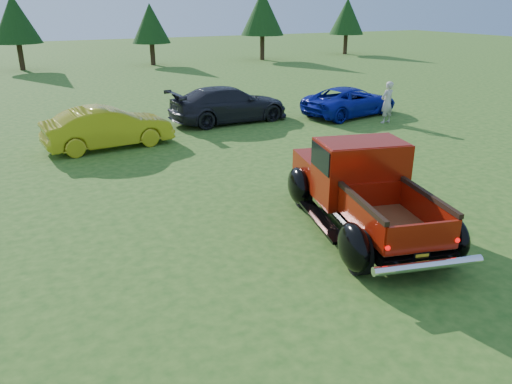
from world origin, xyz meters
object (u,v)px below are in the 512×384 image
object	(u,v)px
pickup_truck	(359,185)
show_car_blue	(350,101)
tree_far_east	(347,16)
show_car_yellow	(108,127)
tree_mid_right	(150,24)
tree_east	(262,13)
show_car_grey	(229,104)
tree_mid_left	(15,19)
spectator	(387,102)

from	to	relation	value
pickup_truck	show_car_blue	xyz separation A→B (m)	(6.45, 8.99, -0.27)
tree_far_east	show_car_yellow	world-z (taller)	tree_far_east
tree_mid_right	show_car_blue	world-z (taller)	tree_mid_right
show_car_blue	tree_east	bearing A→B (deg)	-27.58
show_car_grey	show_car_yellow	bearing A→B (deg)	106.26
show_car_grey	tree_mid_right	bearing A→B (deg)	-9.80
show_car_grey	show_car_blue	size ratio (longest dim) A/B	1.12
tree_mid_left	show_car_yellow	world-z (taller)	tree_mid_left
tree_mid_right	show_car_yellow	world-z (taller)	tree_mid_right
show_car_yellow	show_car_grey	distance (m)	5.29
show_car_yellow	spectator	world-z (taller)	spectator
tree_mid_right	tree_mid_left	bearing A→B (deg)	173.66
tree_east	show_car_blue	bearing A→B (deg)	-107.39
pickup_truck	spectator	xyz separation A→B (m)	(6.86, 7.21, -0.06)
tree_mid_left	spectator	size ratio (longest dim) A/B	3.10
pickup_truck	show_car_grey	bearing A→B (deg)	95.31
tree_east	show_car_grey	size ratio (longest dim) A/B	1.14
tree_east	spectator	world-z (taller)	tree_east
tree_east	spectator	bearing A→B (deg)	-105.12
show_car_yellow	spectator	xyz separation A→B (m)	(10.40, -1.22, 0.14)
tree_far_east	show_car_grey	distance (m)	29.20
tree_east	pickup_truck	distance (m)	32.60
tree_mid_left	show_car_yellow	distance (m)	23.06
show_car_yellow	show_car_grey	size ratio (longest dim) A/B	0.85
tree_east	show_car_blue	world-z (taller)	tree_east
tree_east	show_car_blue	xyz separation A→B (m)	(-6.51, -20.79, -3.06)
tree_mid_left	show_car_blue	bearing A→B (deg)	-62.74
tree_mid_right	show_car_yellow	size ratio (longest dim) A/B	1.09
tree_mid_left	pickup_truck	world-z (taller)	tree_mid_left
tree_mid_right	pickup_truck	distance (m)	30.61
show_car_blue	pickup_truck	bearing A→B (deg)	134.15
tree_mid_right	tree_east	size ratio (longest dim) A/B	0.81
tree_mid_left	show_car_grey	distance (m)	22.27
tree_mid_left	tree_far_east	xyz separation A→B (m)	(27.00, -0.50, -0.14)
tree_mid_left	spectator	xyz separation A→B (m)	(11.90, -24.07, -2.58)
tree_east	show_car_blue	distance (m)	22.00
pickup_truck	show_car_blue	size ratio (longest dim) A/B	1.22
tree_east	pickup_truck	bearing A→B (deg)	-113.52
show_car_yellow	pickup_truck	bearing A→B (deg)	-162.64
tree_mid_right	pickup_truck	size ratio (longest dim) A/B	0.85
tree_east	show_car_grey	xyz separation A→B (m)	(-11.50, -19.63, -2.97)
tree_far_east	spectator	bearing A→B (deg)	-122.64
tree_mid_left	show_car_blue	size ratio (longest dim) A/B	1.17
tree_east	show_car_yellow	size ratio (longest dim) A/B	1.34
tree_far_east	show_car_grey	size ratio (longest dim) A/B	1.01
spectator	show_car_yellow	bearing A→B (deg)	-15.98
tree_far_east	show_car_grey	xyz separation A→B (m)	(-20.50, -20.63, -2.56)
show_car_blue	spectator	bearing A→B (deg)	-177.03
pickup_truck	tree_far_east	bearing A→B (deg)	67.99
tree_mid_left	tree_far_east	world-z (taller)	tree_mid_left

